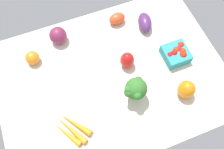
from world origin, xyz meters
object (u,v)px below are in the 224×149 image
roma_tomato (117,19)px  red_onion_near_basket (58,35)px  bell_pepper_orange (186,89)px  carrot_bunch (71,128)px  broccoli_head (136,89)px  eggplant (145,22)px  bell_pepper_red (127,60)px  berry_basket (176,53)px  heirloom_tomato_orange (32,58)px

roma_tomato → red_onion_near_basket: red_onion_near_basket is taller
roma_tomato → bell_pepper_orange: bearing=99.8°
carrot_bunch → red_onion_near_basket: 45.07cm
broccoli_head → bell_pepper_orange: 22.59cm
red_onion_near_basket → eggplant: 43.23cm
bell_pepper_red → red_onion_near_basket: bearing=-43.6°
carrot_bunch → eggplant: 62.14cm
broccoli_head → bell_pepper_orange: size_ratio=1.43×
berry_basket → carrot_bunch: bearing=15.3°
bell_pepper_red → roma_tomato: size_ratio=1.04×
roma_tomato → broccoli_head: size_ratio=0.64×
carrot_bunch → bell_pepper_orange: 51.45cm
broccoli_head → bell_pepper_orange: (-21.23, 6.77, -3.72)cm
bell_pepper_red → berry_basket: size_ratio=0.77×
bell_pepper_red → broccoli_head: broccoli_head is taller
heirloom_tomato_orange → bell_pepper_orange: size_ratio=0.69×
eggplant → red_onion_near_basket: bearing=-86.4°
berry_basket → heirloom_tomato_orange: 67.15cm
broccoli_head → heirloom_tomato_orange: size_ratio=2.06×
berry_basket → broccoli_head: bearing=23.5°
berry_basket → carrot_bunch: 58.46cm
broccoli_head → heirloom_tomato_orange: broccoli_head is taller
bell_pepper_red → bell_pepper_orange: size_ratio=0.94×
heirloom_tomato_orange → broccoli_head: bearing=138.1°
roma_tomato → bell_pepper_red: bearing=72.9°
heirloom_tomato_orange → carrot_bunch: bearing=100.8°
eggplant → bell_pepper_orange: bearing=15.5°
berry_basket → bell_pepper_orange: 18.97cm
roma_tomato → carrot_bunch: size_ratio=0.51×
roma_tomato → berry_basket: (-18.38, 29.00, 0.12)cm
red_onion_near_basket → eggplant: (-42.57, 7.45, -0.90)cm
heirloom_tomato_orange → eggplant: eggplant is taller
heirloom_tomato_orange → red_onion_near_basket: size_ratio=0.77×
carrot_bunch → broccoli_head: size_ratio=1.24×
broccoli_head → red_onion_near_basket: bearing=-60.7°
heirloom_tomato_orange → eggplant: 57.04cm
bell_pepper_orange → heirloom_tomato_orange: bearing=-34.5°
roma_tomato → red_onion_near_basket: (30.62, 0.06, 1.30)cm
berry_basket → eggplant: bearing=-73.3°
broccoli_head → carrot_bunch: bearing=7.6°
red_onion_near_basket → roma_tomato: bearing=-179.9°
carrot_bunch → broccoli_head: broccoli_head is taller
carrot_bunch → bell_pepper_orange: bell_pepper_orange is taller
bell_pepper_red → berry_basket: bearing=169.2°
carrot_bunch → bell_pepper_orange: size_ratio=1.77×
heirloom_tomato_orange → eggplant: bearing=179.5°
roma_tomato → heirloom_tomato_orange: bearing=3.0°
bell_pepper_red → broccoli_head: 16.63cm
heirloom_tomato_orange → bell_pepper_red: bearing=156.5°
berry_basket → bell_pepper_orange: size_ratio=1.23×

